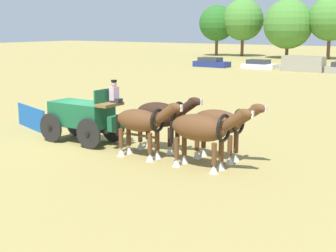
% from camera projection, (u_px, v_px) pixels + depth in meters
% --- Properties ---
extents(ground_plane, '(220.00, 220.00, 0.00)m').
position_uv_depth(ground_plane, '(82.00, 142.00, 20.97)').
color(ground_plane, '#9E8C4C').
extents(show_wagon, '(5.66, 1.69, 2.74)m').
position_uv_depth(show_wagon, '(84.00, 115.00, 20.66)').
color(show_wagon, '#195B38').
rests_on(show_wagon, ground).
extents(draft_horse_rear_near, '(3.12, 1.00, 2.27)m').
position_uv_depth(draft_horse_rear_near, '(161.00, 116.00, 19.22)').
color(draft_horse_rear_near, '#331E14').
rests_on(draft_horse_rear_near, ground).
extents(draft_horse_rear_off, '(3.00, 0.88, 2.22)m').
position_uv_depth(draft_horse_rear_off, '(142.00, 123.00, 18.16)').
color(draft_horse_rear_off, brown).
rests_on(draft_horse_rear_off, ground).
extents(draft_horse_lead_near, '(3.02, 0.93, 2.25)m').
position_uv_depth(draft_horse_lead_near, '(220.00, 124.00, 17.80)').
color(draft_horse_lead_near, brown).
rests_on(draft_horse_lead_near, ground).
extents(draft_horse_lead_off, '(3.20, 0.97, 2.26)m').
position_uv_depth(draft_horse_lead_off, '(202.00, 130.00, 16.74)').
color(draft_horse_lead_off, brown).
rests_on(draft_horse_lead_off, ground).
extents(parked_vehicle_a, '(4.47, 1.94, 1.16)m').
position_uv_depth(parked_vehicle_a, '(211.00, 63.00, 59.57)').
color(parked_vehicle_a, navy).
rests_on(parked_vehicle_a, ground).
extents(parked_vehicle_b, '(4.05, 2.07, 1.06)m').
position_uv_depth(parked_vehicle_b, '(259.00, 65.00, 57.09)').
color(parked_vehicle_b, white).
rests_on(parked_vehicle_b, ground).
extents(parked_vehicle_c, '(4.75, 2.02, 1.68)m').
position_uv_depth(parked_vehicle_c, '(303.00, 64.00, 53.50)').
color(parked_vehicle_c, gray).
rests_on(parked_vehicle_c, ground).
extents(tree_a, '(5.94, 5.94, 8.37)m').
position_uv_depth(tree_a, '(217.00, 23.00, 81.52)').
color(tree_a, brown).
rests_on(tree_a, ground).
extents(tree_b, '(6.76, 6.76, 9.29)m').
position_uv_depth(tree_b, '(243.00, 20.00, 79.77)').
color(tree_b, brown).
rests_on(tree_b, ground).
extents(tree_c, '(7.56, 7.56, 8.99)m').
position_uv_depth(tree_c, '(288.00, 24.00, 74.64)').
color(tree_c, brown).
rests_on(tree_c, ground).
extents(tree_d, '(6.54, 6.54, 9.25)m').
position_uv_depth(tree_d, '(330.00, 19.00, 72.25)').
color(tree_d, brown).
rests_on(tree_d, ground).
extents(sponsor_banner, '(3.04, 1.11, 1.10)m').
position_uv_depth(sponsor_banner, '(31.00, 118.00, 23.49)').
color(sponsor_banner, '#1959B2').
rests_on(sponsor_banner, ground).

